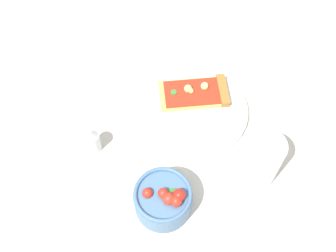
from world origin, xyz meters
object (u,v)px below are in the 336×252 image
plate (195,111)px  soda_glass (260,162)px  pizza_slice_main (198,92)px  salad_bowl (163,199)px  pepper_shaker (93,141)px  paper_napkin (139,46)px

plate → soda_glass: size_ratio=1.77×
plate → pizza_slice_main: 0.04m
salad_bowl → soda_glass: bearing=-2.8°
plate → pepper_shaker: 0.25m
pepper_shaker → plate: bearing=0.2°
soda_glass → pepper_shaker: (-0.29, 0.19, -0.03)m
salad_bowl → pepper_shaker: 0.20m
salad_bowl → soda_glass: soda_glass is taller
soda_glass → plate: bearing=104.5°
pizza_slice_main → pepper_shaker: bearing=-172.1°
salad_bowl → pepper_shaker: salad_bowl is taller
salad_bowl → paper_napkin: (0.10, 0.43, -0.03)m
plate → soda_glass: soda_glass is taller
paper_napkin → pepper_shaker: bearing=-128.6°
plate → salad_bowl: (-0.15, -0.18, 0.03)m
plate → pepper_shaker: pepper_shaker is taller
pizza_slice_main → paper_napkin: pizza_slice_main is taller
salad_bowl → soda_glass: 0.21m
plate → soda_glass: bearing=-75.5°
salad_bowl → paper_napkin: bearing=76.4°
soda_glass → paper_napkin: size_ratio=1.03×
salad_bowl → pizza_slice_main: bearing=51.4°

